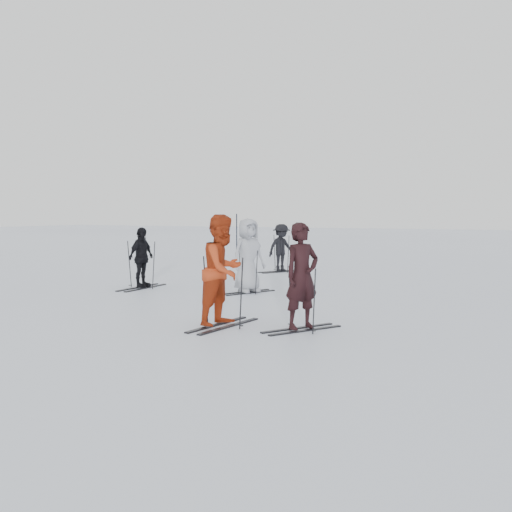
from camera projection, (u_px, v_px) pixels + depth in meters
The scene contains 12 objects.
ground at pixel (238, 302), 13.27m from camera, with size 120.00×120.00×0.00m, color silver.
skier_near_dark at pixel (302, 277), 10.03m from camera, with size 0.68×0.45×1.87m, color black.
skier_red at pixel (223, 271), 10.36m from camera, with size 0.98×0.76×2.02m, color #A93313.
skier_grey at pixel (248, 256), 14.69m from camera, with size 0.93×0.60×1.89m, color #9C9FA5.
skier_uphill_left at pixel (141, 258), 15.59m from camera, with size 0.96×0.40×1.64m, color black.
skier_uphill_far at pixel (281, 248), 19.84m from camera, with size 1.06×0.61×1.64m, color black.
skis_near_dark at pixel (302, 298), 10.06m from camera, with size 0.84×1.59×1.16m, color black, non-canonical shape.
skis_red at pixel (223, 290), 10.39m from camera, with size 0.96×1.81×1.32m, color black, non-canonical shape.
skis_grey at pixel (248, 271), 14.72m from camera, with size 0.84×1.58×1.15m, color black, non-canonical shape.
skis_uphill_left at pixel (141, 264), 15.60m from camera, with size 0.97×1.83×1.34m, color black, non-canonical shape.
skis_uphill_far at pixel (281, 253), 19.86m from camera, with size 0.96×1.82×1.33m, color black, non-canonical shape.
piste_marker at pixel (237, 239), 23.07m from camera, with size 0.04×0.04×2.01m, color black.
Camera 1 is at (5.96, -11.72, 2.09)m, focal length 40.00 mm.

